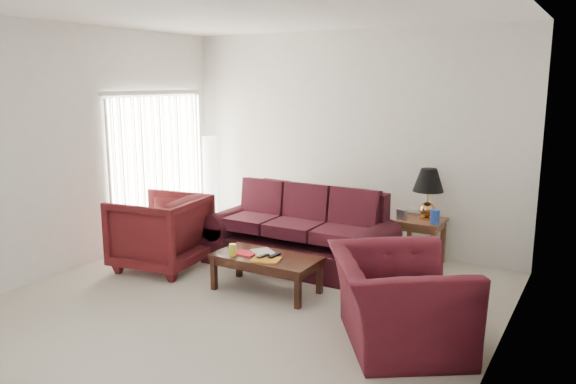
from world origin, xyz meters
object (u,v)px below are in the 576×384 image
(armchair_left, at_px, (160,232))
(coffee_table, at_px, (266,274))
(armchair_right, at_px, (398,300))
(end_table, at_px, (421,242))
(sofa, at_px, (299,230))
(floor_lamp, at_px, (210,185))

(armchair_left, relative_size, coffee_table, 0.86)
(armchair_right, distance_m, coffee_table, 1.77)
(end_table, relative_size, coffee_table, 0.50)
(sofa, xyz_separation_m, floor_lamp, (-1.94, 0.72, 0.28))
(armchair_left, xyz_separation_m, armchair_right, (3.27, -0.51, -0.06))
(sofa, bearing_deg, end_table, 35.02)
(sofa, relative_size, end_table, 4.00)
(sofa, relative_size, coffee_table, 2.01)
(sofa, height_order, end_table, sofa)
(armchair_left, bearing_deg, floor_lamp, -171.84)
(floor_lamp, xyz_separation_m, coffee_table, (2.04, -1.63, -0.55))
(armchair_left, bearing_deg, end_table, 114.82)
(end_table, xyz_separation_m, coffee_table, (-1.20, -1.80, -0.09))
(sofa, distance_m, coffee_table, 0.96)
(armchair_right, bearing_deg, sofa, 17.68)
(end_table, relative_size, armchair_left, 0.58)
(sofa, distance_m, floor_lamp, 2.09)
(armchair_left, distance_m, coffee_table, 1.60)
(armchair_right, bearing_deg, end_table, -22.17)
(armchair_right, bearing_deg, coffee_table, 39.63)
(end_table, height_order, armchair_left, armchair_left)
(armchair_right, bearing_deg, floor_lamp, 26.12)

